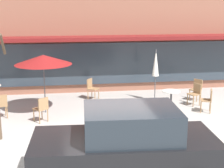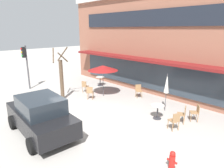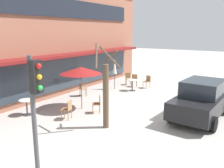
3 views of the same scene
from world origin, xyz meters
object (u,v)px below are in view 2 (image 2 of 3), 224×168
Objects in this scene: cafe_chair_3 at (85,86)px; fire_hydrant at (172,161)px; cafe_table_streetside at (158,109)px; cafe_chair_4 at (175,120)px; cafe_chair_2 at (196,111)px; traffic_light_pole at (25,60)px; street_tree at (61,77)px; parked_sedan at (41,115)px; cafe_table_near_wall at (100,80)px; cafe_chair_1 at (90,92)px; cafe_chair_5 at (139,90)px; cafe_chair_0 at (183,113)px; patio_umbrella_cream_folded at (103,68)px; patio_umbrella_green_folded at (167,84)px.

cafe_chair_3 is 1.26× the size of fire_hydrant.
cafe_table_streetside is 0.85× the size of cafe_chair_4.
traffic_light_pole is (-11.69, -3.98, 1.77)m from cafe_chair_2.
cafe_chair_4 is 0.26× the size of street_tree.
parked_sedan is 5.79m from fire_hydrant.
cafe_chair_1 is at bearing -51.58° from cafe_table_near_wall.
street_tree is at bearing -128.63° from cafe_chair_5.
cafe_chair_2 reaches higher than cafe_table_near_wall.
cafe_chair_5 reaches higher than fire_hydrant.
cafe_chair_2 reaches higher than cafe_table_streetside.
cafe_table_streetside is 6.32m from cafe_chair_3.
traffic_light_pole is (-7.44, 2.31, 1.42)m from parked_sedan.
cafe_chair_1 is at bearing 115.86° from parked_sedan.
cafe_chair_4 is 6.13m from parked_sedan.
cafe_chair_5 is at bearing 145.75° from cafe_table_streetside.
cafe_chair_0 is (8.15, -1.48, 0.01)m from cafe_table_near_wall.
cafe_chair_3 is at bearing 95.31° from street_tree.
cafe_chair_2 is 7.60m from parked_sedan.
cafe_chair_2 is at bearing 16.57° from cafe_chair_1.
cafe_chair_0 is (1.16, 0.47, 0.01)m from cafe_table_streetside.
cafe_chair_4 is at bearing -83.12° from cafe_chair_0.
cafe_chair_5 is 0.21× the size of parked_sedan.
cafe_chair_2 is (8.49, -0.77, 0.01)m from cafe_table_near_wall.
patio_umbrella_cream_folded is 5.97m from parked_sedan.
fire_hydrant is at bearing -42.17° from cafe_chair_5.
street_tree is at bearing -161.23° from cafe_table_streetside.
cafe_table_near_wall and cafe_table_streetside have the same top height.
cafe_chair_1 is 3.34m from cafe_chair_5.
cafe_table_near_wall is at bearing 169.72° from cafe_chair_0.
patio_umbrella_cream_folded reaches higher than cafe_table_near_wall.
cafe_chair_2 is (6.30, 0.80, -1.50)m from patio_umbrella_cream_folded.
parked_sedan is 7.92m from traffic_light_pole.
cafe_chair_4 is (6.08, -0.89, -1.50)m from patio_umbrella_cream_folded.
cafe_chair_4 reaches higher than fire_hydrant.
cafe_chair_3 reaches higher than cafe_table_near_wall.
cafe_chair_0 is 1.00× the size of cafe_chair_5.
cafe_chair_3 is 1.00× the size of cafe_chair_4.
parked_sedan is at bearing -17.24° from traffic_light_pole.
traffic_light_pole is at bearing -158.57° from cafe_chair_1.
traffic_light_pole reaches higher than cafe_chair_2.
cafe_table_near_wall is 0.85× the size of cafe_chair_0.
patio_umbrella_green_folded reaches higher than cafe_chair_3.
parked_sedan reaches higher than cafe_chair_0.
fire_hydrant is (2.94, -4.27, -1.27)m from patio_umbrella_green_folded.
patio_umbrella_cream_folded is 2.19m from cafe_chair_3.
cafe_chair_0 is (1.47, -0.76, -1.10)m from patio_umbrella_green_folded.
patio_umbrella_cream_folded is at bearing 171.72° from cafe_chair_4.
cafe_chair_0 and cafe_chair_2 have the same top height.
cafe_chair_0 is at bearing 0.87° from patio_umbrella_cream_folded.
patio_umbrella_green_folded is 0.51× the size of parked_sedan.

